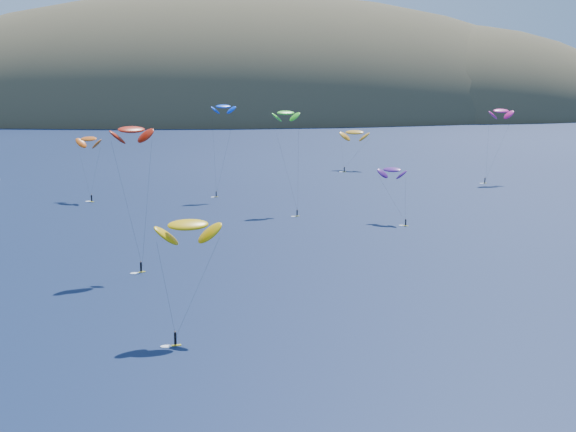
{
  "coord_description": "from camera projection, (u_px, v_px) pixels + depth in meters",
  "views": [
    {
      "loc": [
        -10.56,
        -70.83,
        37.59
      ],
      "look_at": [
        6.88,
        80.0,
        9.0
      ],
      "focal_mm": 50.0,
      "sensor_mm": 36.0,
      "label": 1
    }
  ],
  "objects": [
    {
      "name": "kitesurfer_2",
      "position": [
        188.0,
        225.0,
        112.9
      ],
      "size": [
        9.7,
        9.91,
        18.0
      ],
      "rotation": [
        0.0,
        0.0,
        0.21
      ],
      "color": "gold",
      "rests_on": "ground"
    },
    {
      "name": "kitesurfer_3",
      "position": [
        286.0,
        113.0,
        209.1
      ],
      "size": [
        8.05,
        14.57,
        27.47
      ],
      "rotation": [
        0.0,
        0.0,
        0.29
      ],
      "color": "gold",
      "rests_on": "ground"
    },
    {
      "name": "kitesurfer_9",
      "position": [
        131.0,
        130.0,
        146.9
      ],
      "size": [
        9.04,
        8.48,
        28.3
      ],
      "rotation": [
        0.0,
        0.0,
        0.53
      ],
      "color": "gold",
      "rests_on": "ground"
    },
    {
      "name": "kitesurfer_1",
      "position": [
        89.0,
        139.0,
        227.49
      ],
      "size": [
        9.46,
        11.8,
        19.5
      ],
      "rotation": [
        0.0,
        0.0,
        -0.65
      ],
      "color": "gold",
      "rests_on": "ground"
    },
    {
      "name": "kitesurfer_4",
      "position": [
        223.0,
        107.0,
        230.06
      ],
      "size": [
        7.5,
        4.95,
        27.93
      ],
      "rotation": [
        0.0,
        0.0,
        0.25
      ],
      "color": "gold",
      "rests_on": "ground"
    },
    {
      "name": "kitesurfer_6",
      "position": [
        392.0,
        170.0,
        195.76
      ],
      "size": [
        7.79,
        11.91,
        14.51
      ],
      "rotation": [
        0.0,
        0.0,
        -0.63
      ],
      "color": "gold",
      "rests_on": "ground"
    },
    {
      "name": "kitesurfer_8",
      "position": [
        501.0,
        111.0,
        261.3
      ],
      "size": [
        11.99,
        8.86,
        25.46
      ],
      "rotation": [
        0.0,
        0.0,
        0.23
      ],
      "color": "gold",
      "rests_on": "ground"
    },
    {
      "name": "island",
      "position": [
        259.0,
        128.0,
        632.71
      ],
      "size": [
        730.0,
        300.0,
        210.0
      ],
      "color": "#3D3526",
      "rests_on": "ground"
    },
    {
      "name": "kitesurfer_11",
      "position": [
        354.0,
        132.0,
        293.7
      ],
      "size": [
        11.95,
        14.25,
        16.42
      ],
      "rotation": [
        0.0,
        0.0,
        -0.47
      ],
      "color": "gold",
      "rests_on": "ground"
    }
  ]
}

